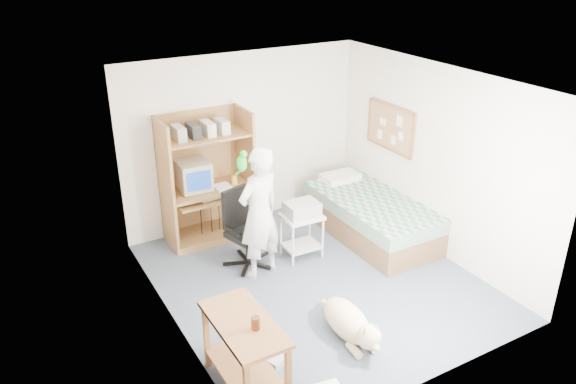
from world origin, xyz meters
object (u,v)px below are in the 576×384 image
(computer_hutch, at_px, (207,183))
(side_desk, at_px, (245,345))
(office_chair, at_px, (245,239))
(person, at_px, (259,213))
(printer_cart, at_px, (302,229))
(dog, at_px, (350,323))
(bed, at_px, (371,217))

(computer_hutch, relative_size, side_desk, 1.80)
(office_chair, xyz_separation_m, person, (0.06, -0.30, 0.48))
(computer_hutch, distance_m, printer_cart, 1.48)
(computer_hutch, height_order, dog, computer_hutch)
(side_desk, relative_size, person, 0.59)
(person, bearing_deg, bed, 167.97)
(computer_hutch, xyz_separation_m, office_chair, (0.11, -0.93, -0.46))
(bed, xyz_separation_m, office_chair, (-1.89, 0.19, 0.07))
(side_desk, height_order, dog, side_desk)
(bed, bearing_deg, computer_hutch, 150.71)
(bed, distance_m, office_chair, 1.90)
(dog, relative_size, printer_cart, 1.86)
(computer_hutch, height_order, office_chair, computer_hutch)
(printer_cart, bearing_deg, dog, -102.10)
(side_desk, bearing_deg, office_chair, 64.31)
(person, bearing_deg, office_chair, -93.57)
(bed, height_order, printer_cart, bed)
(office_chair, bearing_deg, person, -93.57)
(dog, bearing_deg, computer_hutch, 102.62)
(bed, distance_m, person, 1.91)
(dog, bearing_deg, person, 102.86)
(office_chair, distance_m, person, 0.57)
(bed, height_order, side_desk, side_desk)
(computer_hutch, bearing_deg, office_chair, -83.04)
(computer_hutch, bearing_deg, side_desk, -106.14)
(dog, bearing_deg, printer_cart, 80.06)
(bed, relative_size, side_desk, 2.02)
(bed, distance_m, dog, 2.32)
(side_desk, distance_m, office_chair, 2.23)
(printer_cart, bearing_deg, person, -169.14)
(dog, bearing_deg, bed, 51.37)
(person, bearing_deg, computer_hutch, -97.43)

